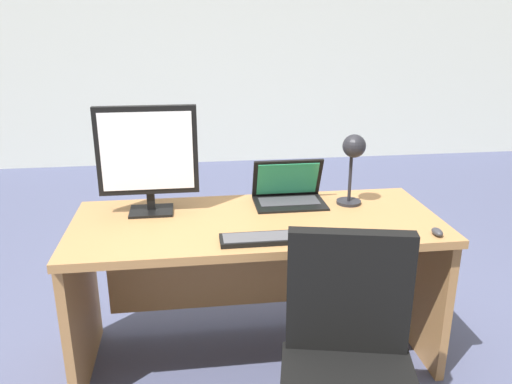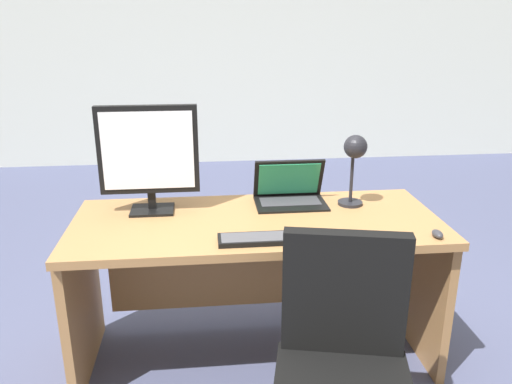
{
  "view_description": "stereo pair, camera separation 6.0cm",
  "coord_description": "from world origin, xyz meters",
  "px_view_note": "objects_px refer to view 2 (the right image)",
  "views": [
    {
      "loc": [
        -0.29,
        -2.13,
        1.59
      ],
      "look_at": [
        0.0,
        0.03,
        0.85
      ],
      "focal_mm": 35.8,
      "sensor_mm": 36.0,
      "label": 1
    },
    {
      "loc": [
        -0.23,
        -2.14,
        1.59
      ],
      "look_at": [
        0.0,
        0.03,
        0.85
      ],
      "focal_mm": 35.8,
      "sensor_mm": 36.0,
      "label": 2
    }
  ],
  "objects_px": {
    "laptop": "(289,189)",
    "mouse": "(437,234)",
    "desk": "(256,257)",
    "keyboard": "(259,239)",
    "desk_lamp": "(355,156)",
    "monitor": "(148,154)"
  },
  "relations": [
    {
      "from": "keyboard",
      "to": "mouse",
      "type": "bearing_deg",
      "value": -3.03
    },
    {
      "from": "desk_lamp",
      "to": "desk",
      "type": "bearing_deg",
      "value": -170.71
    },
    {
      "from": "laptop",
      "to": "keyboard",
      "type": "bearing_deg",
      "value": -113.95
    },
    {
      "from": "keyboard",
      "to": "desk_lamp",
      "type": "distance_m",
      "value": 0.66
    },
    {
      "from": "mouse",
      "to": "desk_lamp",
      "type": "height_order",
      "value": "desk_lamp"
    },
    {
      "from": "monitor",
      "to": "keyboard",
      "type": "relative_size",
      "value": 1.5
    },
    {
      "from": "monitor",
      "to": "laptop",
      "type": "distance_m",
      "value": 0.7
    },
    {
      "from": "laptop",
      "to": "monitor",
      "type": "bearing_deg",
      "value": -174.65
    },
    {
      "from": "desk",
      "to": "monitor",
      "type": "distance_m",
      "value": 0.7
    },
    {
      "from": "monitor",
      "to": "mouse",
      "type": "bearing_deg",
      "value": -19.82
    },
    {
      "from": "mouse",
      "to": "desk_lamp",
      "type": "bearing_deg",
      "value": 121.79
    },
    {
      "from": "monitor",
      "to": "mouse",
      "type": "relative_size",
      "value": 7.11
    },
    {
      "from": "keyboard",
      "to": "mouse",
      "type": "height_order",
      "value": "mouse"
    },
    {
      "from": "desk",
      "to": "keyboard",
      "type": "relative_size",
      "value": 4.99
    },
    {
      "from": "laptop",
      "to": "mouse",
      "type": "distance_m",
      "value": 0.74
    },
    {
      "from": "laptop",
      "to": "mouse",
      "type": "height_order",
      "value": "laptop"
    },
    {
      "from": "keyboard",
      "to": "mouse",
      "type": "xyz_separation_m",
      "value": [
        0.74,
        -0.04,
        0.0
      ]
    },
    {
      "from": "monitor",
      "to": "desk_lamp",
      "type": "relative_size",
      "value": 1.42
    },
    {
      "from": "desk",
      "to": "desk_lamp",
      "type": "relative_size",
      "value": 4.72
    },
    {
      "from": "monitor",
      "to": "keyboard",
      "type": "distance_m",
      "value": 0.67
    },
    {
      "from": "monitor",
      "to": "keyboard",
      "type": "xyz_separation_m",
      "value": [
        0.46,
        -0.4,
        -0.27
      ]
    },
    {
      "from": "monitor",
      "to": "desk_lamp",
      "type": "xyz_separation_m",
      "value": [
        0.96,
        -0.03,
        -0.03
      ]
    }
  ]
}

